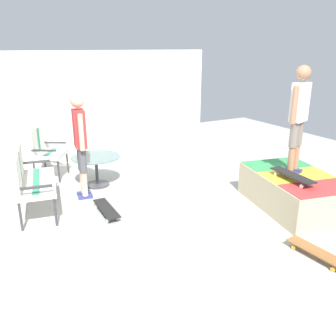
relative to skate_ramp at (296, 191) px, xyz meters
The scene contains 11 objects.
ground_plane 1.70m from the skate_ramp, 75.63° to the left, with size 12.00×12.00×0.10m, color #A8A8A3.
house_facade 4.80m from the skate_ramp, 26.54° to the left, with size 0.23×6.00×2.41m.
skate_ramp is the anchor object (origin of this frame).
patio_bench 4.24m from the skate_ramp, 63.83° to the left, with size 1.33×0.76×1.02m.
patio_chair_near_house 4.72m from the skate_ramp, 43.74° to the left, with size 0.82×0.79×1.02m.
patio_table 3.54m from the skate_ramp, 45.23° to the left, with size 0.90×0.90×0.57m.
person_watching 3.64m from the skate_ramp, 54.11° to the left, with size 0.48×0.28×1.79m.
person_skater 1.26m from the skate_ramp, 14.30° to the left, with size 0.32×0.46×1.67m.
skateboard_by_bench 3.05m from the skate_ramp, 65.91° to the left, with size 0.80×0.22×0.10m.
skateboard_spare 1.53m from the skate_ramp, 142.14° to the left, with size 0.81×0.25×0.10m.
skateboard_on_ramp 0.50m from the skate_ramp, 116.70° to the left, with size 0.81×0.27×0.10m.
Camera 1 is at (-4.09, 2.79, 2.49)m, focal length 38.33 mm.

